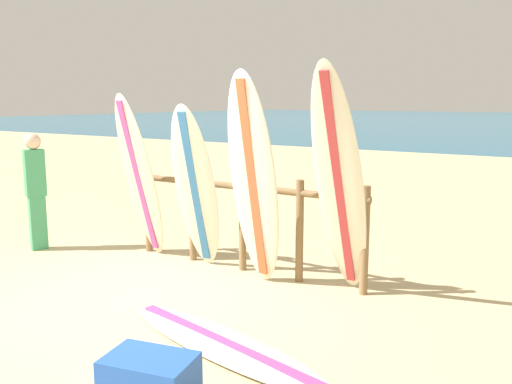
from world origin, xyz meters
TOP-DOWN VIEW (x-y plane):
  - ground_plane at (0.00, 0.00)m, footprint 120.00×120.00m
  - surfboard_rack at (0.47, 1.71)m, footprint 3.24×0.09m
  - surfboard_leaning_far_left at (-0.96, 1.44)m, footprint 0.65×0.68m
  - surfboard_leaning_left at (-0.00, 1.40)m, footprint 0.65×0.77m
  - surfboard_leaning_center_left at (0.91, 1.28)m, footprint 0.58×0.58m
  - surfboard_leaning_center at (1.88, 1.38)m, footprint 0.56×1.07m
  - surfboard_lying_on_sand at (1.53, -0.15)m, footprint 2.39×0.98m
  - beachgoer_standing at (-2.46, 0.94)m, footprint 0.25×0.30m
  - cooler_box at (1.65, -1.13)m, footprint 0.67×0.52m

SIDE VIEW (x-z plane):
  - ground_plane at x=0.00m, z-range 0.00..0.00m
  - surfboard_lying_on_sand at x=1.53m, z-range -0.01..0.08m
  - cooler_box at x=1.65m, z-range 0.00..0.36m
  - surfboard_rack at x=0.47m, z-range 0.13..1.32m
  - beachgoer_standing at x=-2.46m, z-range 0.08..1.70m
  - surfboard_leaning_left at x=0.00m, z-range 0.00..2.03m
  - surfboard_leaning_far_left at x=-0.96m, z-range 0.00..2.16m
  - surfboard_leaning_center_left at x=0.91m, z-range 0.00..2.39m
  - surfboard_leaning_center at x=1.88m, z-range 0.00..2.45m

